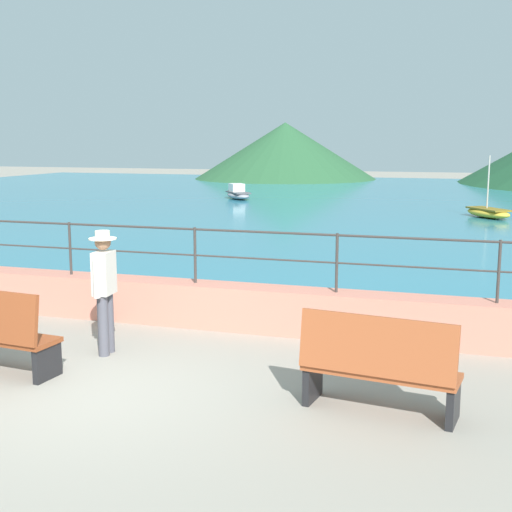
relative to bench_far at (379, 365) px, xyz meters
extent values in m
plane|color=gray|center=(-3.31, -0.39, -0.56)|extent=(120.00, 120.00, 0.00)
cube|color=tan|center=(-3.31, 2.81, -0.21)|extent=(20.00, 0.56, 0.70)
cylinder|color=#383330|center=(-5.61, 2.81, 0.59)|extent=(0.04, 0.04, 0.90)
cylinder|color=#383330|center=(-3.31, 2.81, 0.59)|extent=(0.04, 0.04, 0.90)
cylinder|color=#383330|center=(-1.01, 2.81, 0.59)|extent=(0.04, 0.04, 0.90)
cylinder|color=#383330|center=(1.29, 2.81, 0.59)|extent=(0.04, 0.04, 0.90)
cylinder|color=#383330|center=(-3.31, 2.81, 1.01)|extent=(18.40, 0.04, 0.04)
cylinder|color=#383330|center=(-3.31, 2.81, 0.59)|extent=(18.40, 0.03, 0.03)
cube|color=teal|center=(-3.31, 25.45, -0.53)|extent=(64.00, 44.32, 0.06)
cone|color=#285633|center=(-12.92, 43.85, 1.61)|extent=(14.09, 14.09, 4.33)
cube|color=black|center=(-4.10, -0.13, -0.34)|extent=(0.12, 0.47, 0.43)
cube|color=#9E4C28|center=(0.01, 0.09, -0.10)|extent=(1.75, 0.74, 0.06)
cube|color=#9E4C28|center=(-0.02, -0.12, 0.25)|extent=(1.70, 0.37, 0.64)
cube|color=black|center=(-0.77, 0.20, -0.34)|extent=(0.14, 0.47, 0.43)
cube|color=black|center=(0.80, -0.01, -0.34)|extent=(0.14, 0.47, 0.43)
cylinder|color=#4C4C56|center=(-3.91, 0.93, -0.13)|extent=(0.15, 0.15, 0.86)
cylinder|color=#4C4C56|center=(-3.93, 1.11, -0.13)|extent=(0.15, 0.15, 0.86)
cube|color=beige|center=(-3.92, 1.02, 0.60)|extent=(0.25, 0.38, 0.60)
cylinder|color=beige|center=(-3.90, 0.78, 0.56)|extent=(0.09, 0.09, 0.52)
cylinder|color=beige|center=(-3.94, 1.26, 0.56)|extent=(0.09, 0.09, 0.52)
sphere|color=#9E7051|center=(-3.92, 1.02, 1.03)|extent=(0.22, 0.22, 0.22)
cylinder|color=beige|center=(-3.92, 1.02, 1.08)|extent=(0.38, 0.38, 0.02)
cylinder|color=beige|center=(-3.92, 1.02, 1.14)|extent=(0.20, 0.20, 0.10)
ellipsoid|color=gray|center=(-10.30, 25.18, -0.32)|extent=(2.10, 2.38, 0.36)
cube|color=#4D4D51|center=(-10.30, 25.18, -0.17)|extent=(1.72, 1.93, 0.06)
cube|color=silver|center=(-10.45, 25.38, 0.06)|extent=(0.98, 1.02, 0.40)
ellipsoid|color=gold|center=(1.53, 20.13, -0.32)|extent=(2.06, 2.40, 0.36)
cube|color=brown|center=(1.53, 20.13, -0.17)|extent=(1.69, 1.94, 0.06)
cylinder|color=#B2A899|center=(1.47, 20.21, 0.85)|extent=(0.06, 0.06, 1.99)
camera|label=1|loc=(0.86, -7.13, 2.41)|focal=47.69mm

